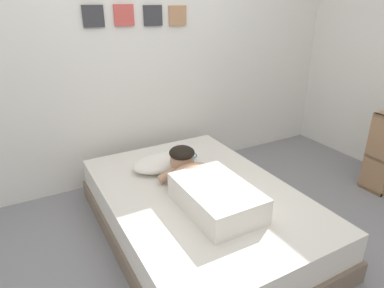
% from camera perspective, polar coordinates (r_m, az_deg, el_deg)
% --- Properties ---
extents(ground_plane, '(12.88, 12.88, 0.00)m').
position_cam_1_polar(ground_plane, '(2.58, 4.75, -17.56)').
color(ground_plane, gray).
extents(back_wall, '(4.44, 0.12, 2.50)m').
position_cam_1_polar(back_wall, '(3.29, -9.07, 15.35)').
color(back_wall, silver).
rests_on(back_wall, ground).
extents(bed, '(1.34, 1.94, 0.37)m').
position_cam_1_polar(bed, '(2.65, 1.18, -11.32)').
color(bed, '#726051').
rests_on(bed, ground).
extents(pillow, '(0.52, 0.32, 0.11)m').
position_cam_1_polar(pillow, '(2.86, -4.93, -3.13)').
color(pillow, white).
rests_on(pillow, bed).
extents(person_lying, '(0.43, 0.92, 0.27)m').
position_cam_1_polar(person_lying, '(2.40, 2.31, -7.10)').
color(person_lying, silver).
rests_on(person_lying, bed).
extents(coffee_cup, '(0.12, 0.09, 0.07)m').
position_cam_1_polar(coffee_cup, '(2.98, -0.46, -2.21)').
color(coffee_cup, teal).
rests_on(coffee_cup, bed).
extents(cell_phone, '(0.07, 0.14, 0.01)m').
position_cam_1_polar(cell_phone, '(2.26, 6.11, -12.37)').
color(cell_phone, black).
rests_on(cell_phone, bed).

